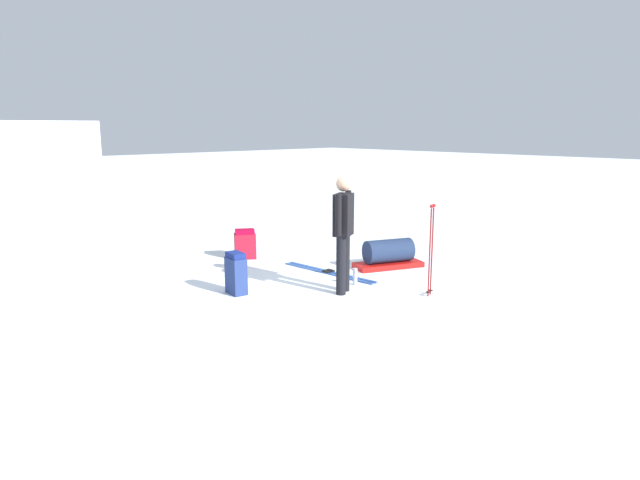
{
  "coord_description": "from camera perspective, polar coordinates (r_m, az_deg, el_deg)",
  "views": [
    {
      "loc": [
        -5.7,
        -5.97,
        2.38
      ],
      "look_at": [
        0.0,
        0.0,
        0.7
      ],
      "focal_mm": 31.38,
      "sensor_mm": 36.0,
      "label": 1
    }
  ],
  "objects": [
    {
      "name": "ski_pair_near",
      "position": [
        9.26,
        0.87,
        -3.31
      ],
      "size": [
        0.27,
        1.92,
        0.05
      ],
      "color": "#2F54A0",
      "rests_on": "ground_plane"
    },
    {
      "name": "thermos_bottle",
      "position": [
        8.57,
        3.6,
        -3.74
      ],
      "size": [
        0.07,
        0.07,
        0.26
      ],
      "primitive_type": "cylinder",
      "color": "#ABAFC5",
      "rests_on": "ground_plane"
    },
    {
      "name": "backpack_bright",
      "position": [
        10.32,
        -7.65,
        -0.44
      ],
      "size": [
        0.46,
        0.42,
        0.54
      ],
      "color": "maroon",
      "rests_on": "ground_plane"
    },
    {
      "name": "ski_poles_planted_near",
      "position": [
        8.04,
        11.27,
        -0.55
      ],
      "size": [
        0.17,
        0.1,
        1.32
      ],
      "color": "maroon",
      "rests_on": "ground_plane"
    },
    {
      "name": "backpack_large_dark",
      "position": [
        8.16,
        -8.56,
        -3.41
      ],
      "size": [
        0.25,
        0.35,
        0.61
      ],
      "color": "navy",
      "rests_on": "ground_plane"
    },
    {
      "name": "gear_sled",
      "position": [
        9.65,
        6.99,
        -1.48
      ],
      "size": [
        1.26,
        0.86,
        0.49
      ],
      "color": "red",
      "rests_on": "ground_plane"
    },
    {
      "name": "skier_standing",
      "position": [
        7.99,
        2.39,
        1.22
      ],
      "size": [
        0.52,
        0.35,
        1.7
      ],
      "color": "black",
      "rests_on": "ground_plane"
    },
    {
      "name": "ground_plane",
      "position": [
        8.59,
        -0.0,
        -4.58
      ],
      "size": [
        80.0,
        80.0,
        0.0
      ],
      "primitive_type": "plane",
      "color": "white"
    }
  ]
}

